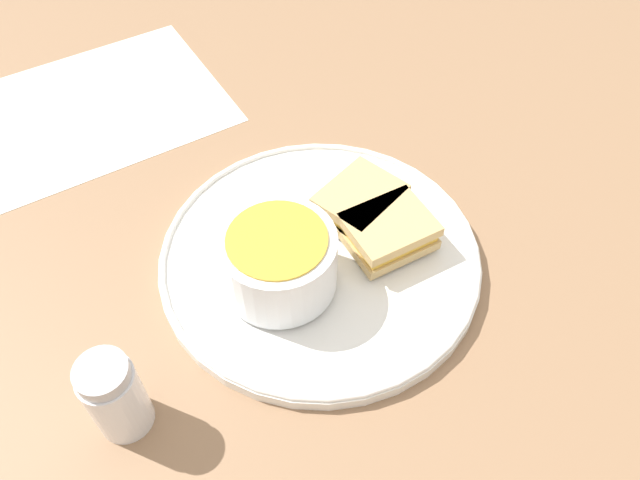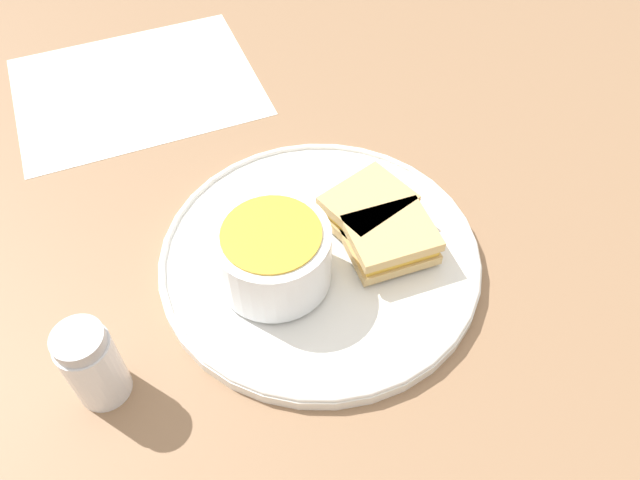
% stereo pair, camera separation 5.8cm
% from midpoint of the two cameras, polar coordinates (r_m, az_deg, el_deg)
% --- Properties ---
extents(ground_plane, '(2.40, 2.40, 0.00)m').
position_cam_midpoint_polar(ground_plane, '(0.60, -2.74, -2.14)').
color(ground_plane, '#8E6B4C').
extents(plate, '(0.31, 0.31, 0.02)m').
position_cam_midpoint_polar(plate, '(0.60, -2.77, -1.65)').
color(plate, white).
rests_on(plate, ground_plane).
extents(soup_bowl, '(0.10, 0.10, 0.06)m').
position_cam_midpoint_polar(soup_bowl, '(0.55, -6.83, -2.05)').
color(soup_bowl, white).
rests_on(soup_bowl, plate).
extents(spoon, '(0.07, 0.10, 0.01)m').
position_cam_midpoint_polar(spoon, '(0.60, -10.70, -0.66)').
color(spoon, silver).
rests_on(spoon, plate).
extents(sandwich_half_near, '(0.07, 0.08, 0.03)m').
position_cam_midpoint_polar(sandwich_half_near, '(0.59, 3.52, 0.63)').
color(sandwich_half_near, tan).
rests_on(sandwich_half_near, plate).
extents(sandwich_half_far, '(0.09, 0.10, 0.03)m').
position_cam_midpoint_polar(sandwich_half_far, '(0.61, 0.98, 3.29)').
color(sandwich_half_far, tan).
rests_on(sandwich_half_far, plate).
extents(salt_shaker, '(0.04, 0.04, 0.08)m').
position_cam_midpoint_polar(salt_shaker, '(0.52, -21.39, -13.39)').
color(salt_shaker, silver).
rests_on(salt_shaker, ground_plane).
extents(menu_sheet, '(0.26, 0.31, 0.00)m').
position_cam_midpoint_polar(menu_sheet, '(0.82, -21.69, 11.18)').
color(menu_sheet, white).
rests_on(menu_sheet, ground_plane).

